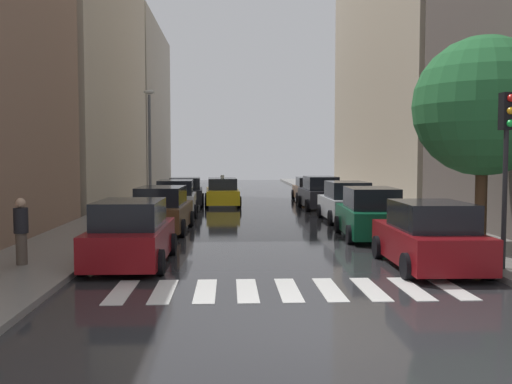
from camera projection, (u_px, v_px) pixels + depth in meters
ground_plane at (251, 206)px, 33.40m from camera, size 28.00×72.00×0.04m
sidewalk_left at (140, 205)px, 33.08m from camera, size 3.00×72.00×0.15m
sidewalk_right at (359, 204)px, 33.71m from camera, size 3.00×72.00×0.15m
crosswalk_stripes at (288, 290)px, 12.29m from camera, size 7.65×2.20×0.01m
building_left_mid at (74, 9)px, 35.53m from camera, size 6.00×19.52×24.29m
building_left_far at (130, 107)px, 55.65m from camera, size 6.00×18.92×15.55m
building_right_mid at (410, 19)px, 38.25m from camera, size 6.00×21.90×24.41m
parked_car_left_nearest at (131, 235)px, 15.10m from camera, size 2.11×4.36×1.74m
parked_car_left_second at (162, 211)px, 21.82m from camera, size 2.25×4.68×1.74m
parked_car_left_third at (176, 199)px, 27.80m from camera, size 2.19×4.14×1.75m
parked_car_left_fourth at (185, 192)px, 33.31m from camera, size 2.30×4.09×1.66m
parked_car_right_nearest at (429, 237)px, 14.64m from camera, size 2.22×4.31×1.74m
parked_car_right_second at (370, 215)px, 20.00m from camera, size 2.22×4.30×1.81m
parked_car_right_third at (346, 203)px, 25.20m from camera, size 2.10×4.29×1.79m
parked_car_right_fourth at (320, 194)px, 31.23m from camera, size 2.14×4.26×1.80m
parked_car_right_fifth at (309, 190)px, 36.91m from camera, size 2.11×4.61×1.55m
taxi_midroad at (222, 193)px, 33.32m from camera, size 2.20×4.75×1.81m
pedestrian_by_kerb at (21, 230)px, 14.35m from camera, size 0.36×0.36×1.70m
street_tree_right at (483, 107)px, 17.19m from camera, size 4.25×4.25×6.40m
traffic_light_right_corner at (507, 141)px, 13.69m from camera, size 0.30×0.42×4.30m
lamp_post_left at (150, 139)px, 30.45m from camera, size 0.60×0.28×6.32m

